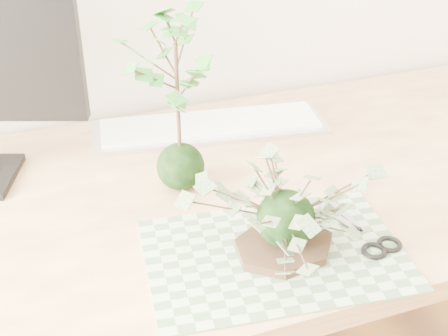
{
  "coord_description": "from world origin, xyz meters",
  "views": [
    {
      "loc": [
        -0.29,
        0.34,
        1.36
      ],
      "look_at": [
        0.0,
        1.14,
        0.84
      ],
      "focal_mm": 50.0,
      "sensor_mm": 36.0,
      "label": 1
    }
  ],
  "objects": [
    {
      "name": "desk",
      "position": [
        0.04,
        1.23,
        0.65
      ],
      "size": [
        1.6,
        0.7,
        0.74
      ],
      "color": "#E0BB78",
      "rests_on": "ground_plane"
    },
    {
      "name": "stone_dish",
      "position": [
        0.06,
        1.03,
        0.75
      ],
      "size": [
        0.19,
        0.19,
        0.01
      ],
      "primitive_type": "cylinder",
      "rotation": [
        0.0,
        0.0,
        0.14
      ],
      "color": "black",
      "rests_on": "cutting_mat"
    },
    {
      "name": "maple_kokedama",
      "position": [
        -0.04,
        1.26,
        0.99
      ],
      "size": [
        0.23,
        0.23,
        0.36
      ],
      "rotation": [
        0.0,
        0.0,
        0.22
      ],
      "color": "black",
      "rests_on": "desk"
    },
    {
      "name": "keyboard",
      "position": [
        0.08,
        1.45,
        0.75
      ],
      "size": [
        0.51,
        0.22,
        0.02
      ],
      "rotation": [
        0.0,
        0.0,
        -0.15
      ],
      "color": "silver",
      "rests_on": "desk"
    },
    {
      "name": "scissors",
      "position": [
        0.19,
        0.99,
        0.75
      ],
      "size": [
        0.08,
        0.17,
        0.01
      ],
      "rotation": [
        0.0,
        0.0,
        0.18
      ],
      "color": "gray",
      "rests_on": "cutting_mat"
    },
    {
      "name": "ivy_kokedama",
      "position": [
        0.06,
        1.03,
        0.85
      ],
      "size": [
        0.31,
        0.31,
        0.18
      ],
      "rotation": [
        0.0,
        0.0,
        -0.29
      ],
      "color": "black",
      "rests_on": "stone_dish"
    },
    {
      "name": "cutting_mat",
      "position": [
        0.04,
        1.02,
        0.74
      ],
      "size": [
        0.43,
        0.31,
        0.0
      ],
      "primitive_type": "cube",
      "rotation": [
        0.0,
        0.0,
        -0.12
      ],
      "color": "#4C6C46",
      "rests_on": "desk"
    }
  ]
}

